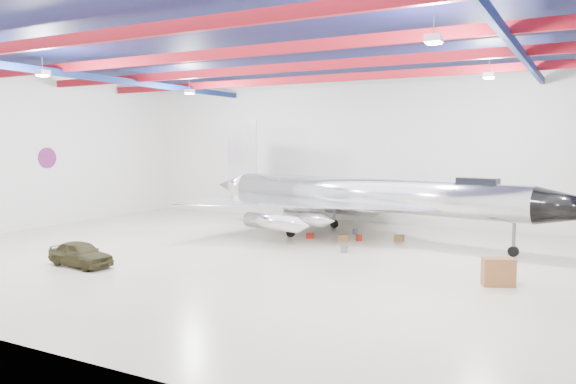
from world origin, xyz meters
The scene contains 15 objects.
floor centered at (0.00, 0.00, 0.00)m, with size 40.00×40.00×0.00m, color #BBAF95.
wall_back centered at (0.00, 15.00, 5.50)m, with size 40.00×40.00×0.00m, color silver.
wall_left centered at (-20.00, 0.00, 5.50)m, with size 30.00×30.00×0.00m, color silver.
ceiling centered at (0.00, 0.00, 11.00)m, with size 40.00×40.00×0.00m, color #0A0F38.
ceiling_structure centered at (0.00, 0.00, 10.32)m, with size 39.50×29.50×1.08m.
wall_roundel centered at (-19.94, 2.00, 5.00)m, with size 1.50×1.50×0.10m, color #B21414.
jet_aircraft centered at (2.42, 7.84, 2.56)m, with size 28.43×18.90×7.79m.
jeep centered at (-7.13, -6.46, 0.63)m, with size 1.49×3.70×1.26m, color #312E18.
desk centered at (11.67, -0.68, 0.61)m, with size 1.32×0.66×1.21m, color brown.
toolbox_red centered at (-0.67, 6.25, 0.18)m, with size 0.50×0.40×0.35m, color maroon.
engine_drum centered at (3.05, 2.96, 0.19)m, with size 0.42×0.42×0.38m, color #59595B.
parts_bin centered at (4.68, 7.90, 0.19)m, with size 0.55×0.44×0.39m, color olive.
tool_chest centered at (2.41, 6.91, 0.18)m, with size 0.40×0.40×0.36m, color maroon.
oil_barrel centered at (1.65, 6.16, 0.21)m, with size 0.61×0.49×0.43m, color olive.
spares_box centered at (1.26, 9.21, 0.18)m, with size 0.40×0.40×0.36m, color #59595B.
Camera 1 is at (14.91, -25.71, 6.15)m, focal length 35.00 mm.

